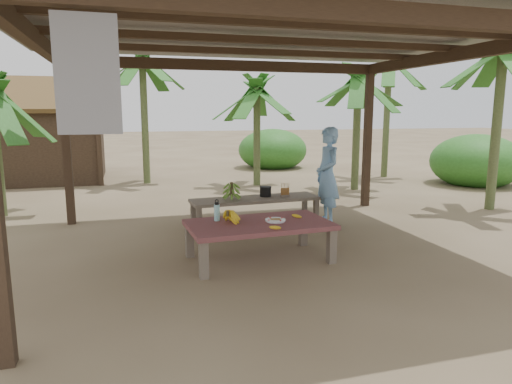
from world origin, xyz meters
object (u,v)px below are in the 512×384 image
object	(u,v)px
work_table	(259,227)
bench	(256,201)
plate	(275,220)
cooking_pot	(265,192)
water_flask	(217,212)
ripe_banana_bunch	(228,216)
woman	(327,176)

from	to	relation	value
work_table	bench	world-z (taller)	work_table
work_table	plate	distance (m)	0.23
work_table	cooking_pot	world-z (taller)	cooking_pot
plate	water_flask	bearing A→B (deg)	159.44
cooking_pot	ripe_banana_bunch	bearing A→B (deg)	-119.87
ripe_banana_bunch	water_flask	size ratio (longest dim) A/B	1.01
work_table	water_flask	xyz separation A→B (m)	(-0.50, 0.24, 0.18)
work_table	bench	distance (m)	1.94
bench	water_flask	world-z (taller)	water_flask
work_table	bench	bearing A→B (deg)	72.09
ripe_banana_bunch	woman	size ratio (longest dim) A/B	0.17
plate	cooking_pot	size ratio (longest dim) A/B	1.33
work_table	woman	xyz separation A→B (m)	(1.68, 1.60, 0.39)
work_table	ripe_banana_bunch	xyz separation A→B (m)	(-0.39, 0.07, 0.15)
ripe_banana_bunch	water_flask	world-z (taller)	water_flask
plate	cooking_pot	world-z (taller)	cooking_pot
water_flask	cooking_pot	xyz separation A→B (m)	(1.19, 1.72, -0.08)
cooking_pot	woman	size ratio (longest dim) A/B	0.12
bench	ripe_banana_bunch	xyz separation A→B (m)	(-0.88, -1.80, 0.19)
plate	woman	bearing A→B (deg)	47.96
work_table	water_flask	size ratio (longest dim) A/B	6.59
water_flask	cooking_pot	world-z (taller)	water_flask
woman	ripe_banana_bunch	bearing A→B (deg)	-50.62
work_table	bench	size ratio (longest dim) A/B	0.83
work_table	ripe_banana_bunch	world-z (taller)	ripe_banana_bunch
work_table	plate	bearing A→B (deg)	-10.80
bench	cooking_pot	bearing A→B (deg)	18.91
ripe_banana_bunch	water_flask	xyz separation A→B (m)	(-0.11, 0.16, 0.03)
woman	cooking_pot	bearing A→B (deg)	-106.80
water_flask	work_table	bearing A→B (deg)	-25.48
bench	plate	xyz separation A→B (m)	(-0.28, -1.90, 0.12)
bench	water_flask	bearing A→B (deg)	-124.60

